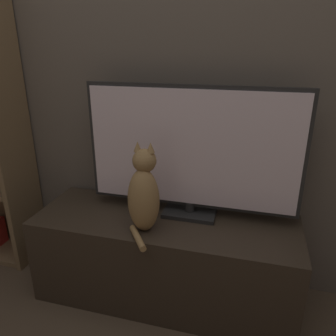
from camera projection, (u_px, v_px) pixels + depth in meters
wall_back at (179, 34)px, 1.54m from camera, size 4.80×0.05×2.60m
tv_stand at (165, 258)px, 1.68m from camera, size 1.29×0.44×0.45m
tv at (191, 152)px, 1.53m from camera, size 1.02×0.16×0.64m
cat at (144, 194)px, 1.46m from camera, size 0.15×0.25×0.42m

